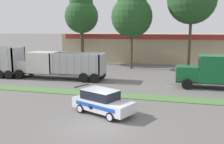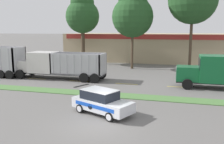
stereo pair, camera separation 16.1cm
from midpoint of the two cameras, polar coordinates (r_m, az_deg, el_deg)
name	(u,v)px [view 2 (the right image)]	position (r m, az deg, el deg)	size (l,w,h in m)	color
ground_plane	(96,124)	(15.54, -3.32, -11.89)	(600.00, 600.00, 0.00)	slate
grass_verge	(122,96)	(21.83, 2.46, -5.41)	(120.00, 1.73, 0.06)	#517F42
centre_line_2	(37,79)	(30.61, -16.71, -1.47)	(2.40, 0.14, 0.01)	yellow
centre_line_3	(79,81)	(28.15, -7.33, -2.09)	(2.40, 0.14, 0.01)	yellow
centre_line_4	(126,84)	(26.58, 3.50, -2.73)	(2.40, 0.14, 0.01)	yellow
centre_line_5	(179,87)	(26.05, 15.22, -3.31)	(2.40, 0.14, 0.01)	yellow
dump_truck_lead	(51,65)	(30.25, -13.64, 1.60)	(10.94, 2.82, 3.16)	black
dump_truck_trail	(224,72)	(26.35, 24.35, -0.02)	(10.81, 2.74, 3.43)	black
rally_car	(102,102)	(17.18, -2.10, -6.78)	(4.64, 3.37, 1.69)	silver
store_building_backdrop	(150,47)	(48.09, 8.75, 5.73)	(30.15, 12.10, 4.97)	tan
tree_behind_centre	(82,13)	(42.65, -6.66, 13.21)	(5.56, 5.56, 12.04)	#473828
tree_behind_right	(133,13)	(36.72, 4.88, 13.39)	(5.93, 5.93, 11.96)	#473828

